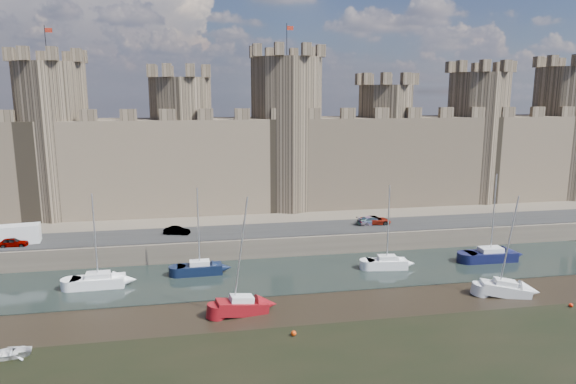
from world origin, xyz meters
name	(u,v)px	position (x,y,z in m)	size (l,w,h in m)	color
water_channel	(307,273)	(0.00, 24.00, 0.04)	(160.00, 12.00, 0.08)	black
quay	(264,199)	(0.00, 60.00, 1.25)	(160.00, 60.00, 2.50)	#4C443A
road	(291,229)	(0.00, 34.00, 2.55)	(160.00, 7.00, 0.10)	black
castle	(270,149)	(-0.64, 48.00, 11.67)	(108.50, 11.00, 29.00)	#42382B
car_0	(13,242)	(-33.62, 32.37, 3.07)	(1.35, 3.36, 1.15)	gray
car_1	(177,231)	(-14.79, 34.12, 3.04)	(1.15, 3.29, 1.08)	gray
car_2	(372,221)	(11.35, 34.44, 3.09)	(1.65, 4.06, 1.18)	gray
car_3	(375,220)	(11.89, 34.48, 3.09)	(1.97, 4.28, 1.19)	gray
van	(16,235)	(-33.58, 33.50, 3.65)	(5.28, 2.11, 2.31)	silver
sailboat_0	(98,281)	(-22.75, 23.73, 0.79)	(5.46, 2.22, 10.12)	white
sailboat_1	(200,268)	(-12.10, 25.78, 0.79)	(5.03, 2.06, 9.99)	black
sailboat_2	(387,262)	(9.49, 23.73, 0.80)	(4.81, 2.36, 9.97)	white
sailboat_3	(490,255)	(23.00, 24.07, 0.82)	(6.19, 2.52, 10.77)	black
sailboat_4	(242,306)	(-8.38, 14.48, 0.81)	(5.04, 2.62, 11.23)	maroon
sailboat_5	(505,288)	(18.46, 14.02, 0.75)	(5.16, 3.13, 10.43)	silver
dinghy_6	(8,353)	(-27.17, 9.71, 0.35)	(2.43, 0.70, 3.40)	white
buoy_1	(294,333)	(-4.45, 9.23, 0.24)	(0.47, 0.47, 0.47)	red
buoy_3	(571,305)	(23.04, 10.21, 0.20)	(0.39, 0.39, 0.39)	red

